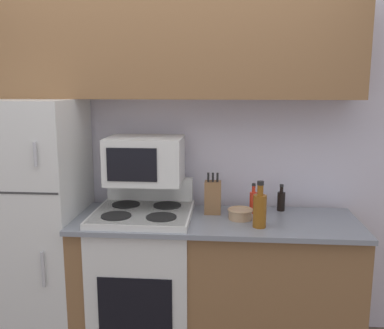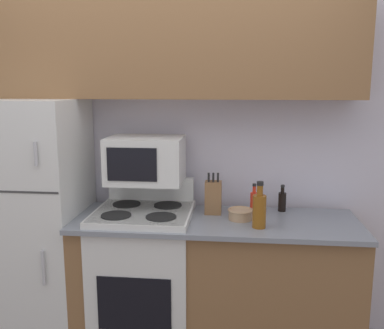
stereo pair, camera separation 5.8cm
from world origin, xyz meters
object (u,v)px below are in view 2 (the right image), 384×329
Objects in this scene: bottle_hot_sauce at (254,202)px; bottle_soy_sauce at (282,201)px; microwave at (146,160)px; bowl at (240,214)px; knife_block at (213,197)px; stove at (145,277)px; bottle_whiskey at (259,210)px; refrigerator at (32,223)px.

bottle_hot_sauce reaches higher than bottle_soy_sauce.
microwave is 0.70m from bowl.
knife_block is 1.53× the size of bottle_soy_sauce.
bottle_soy_sauce is at bearing 13.38° from stove.
bottle_whiskey is (0.73, -0.24, -0.24)m from microwave.
bottle_soy_sauce is (0.90, 0.11, -0.28)m from microwave.
microwave reaches higher than bowl.
bottle_hot_sauce is (0.09, 0.14, 0.04)m from bowl.
bowl is at bearing -143.02° from bottle_soy_sauce.
bottle_soy_sauce is (0.19, 0.07, -0.01)m from bottle_hot_sauce.
bowl is 0.35m from bottle_soy_sauce.
refrigerator reaches higher than bottle_hot_sauce.
knife_block is 0.98× the size of bottle_whiskey.
stove is at bearing -179.58° from bowl.
knife_block reaches higher than bottle_soy_sauce.
microwave is at bearing -172.86° from bottle_soy_sauce.
bottle_whiskey reaches higher than knife_block.
microwave reaches higher than stove.
refrigerator is 1.53m from bottle_whiskey.
microwave is at bearing 89.37° from stove.
bottle_whiskey reaches higher than bottle_soy_sauce.
stove is at bearing -90.63° from microwave.
stove is 4.05× the size of knife_block.
microwave is 3.03× the size of bowl.
knife_block is (0.44, 0.11, 0.53)m from stove.
bottle_hot_sauce is 1.11× the size of bottle_soy_sauce.
refrigerator is at bearing 173.40° from bottle_whiskey.
knife_block reaches higher than bowl.
bottle_whiskey is at bearing -52.88° from bowl.
bottle_hot_sauce is (0.71, 0.14, 0.50)m from stove.
bowl is at bearing -8.87° from microwave.
refrigerator is 5.92× the size of bottle_whiskey.
bowl is at bearing 127.12° from bottle_whiskey.
bottle_soy_sauce is at bearing 64.48° from bottle_whiskey.
bottle_soy_sauce reaches higher than bowl.
bottle_soy_sauce is at bearing 6.10° from refrigerator.
refrigerator is 1.24m from knife_block.
bottle_hot_sauce is at bearing 6.47° from knife_block.
knife_block is (1.22, 0.08, 0.19)m from refrigerator.
knife_block is 0.27m from bottle_hot_sauce.
bottle_whiskey is at bearing -10.83° from stove.
knife_block is 0.22m from bowl.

